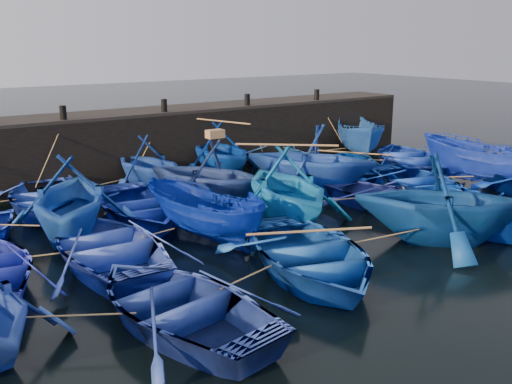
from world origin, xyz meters
TOP-DOWN VIEW (x-y plane):
  - ground at (0.00, 0.00)m, footprint 120.00×120.00m
  - quay_wall at (0.00, 10.50)m, footprint 26.00×2.50m
  - quay_top at (0.00, 10.50)m, footprint 26.00×2.50m
  - bollard_1 at (-4.00, 9.60)m, footprint 0.24×0.24m
  - bollard_2 at (0.00, 9.60)m, footprint 0.24×0.24m
  - bollard_3 at (4.00, 9.60)m, footprint 0.24×0.24m
  - bollard_4 at (8.00, 9.60)m, footprint 0.24×0.24m
  - boat_1 at (-5.49, 7.23)m, footprint 4.90×5.84m
  - boat_2 at (-1.58, 7.86)m, footprint 3.98×4.41m
  - boat_3 at (1.69, 8.14)m, footprint 4.04×4.58m
  - boat_4 at (4.55, 8.01)m, footprint 4.68×5.81m
  - boat_5 at (9.11, 7.71)m, footprint 4.20×5.08m
  - boat_7 at (-5.58, 4.12)m, footprint 5.59×5.92m
  - boat_8 at (-3.44, 4.53)m, footprint 4.20×5.41m
  - boat_9 at (-0.94, 4.62)m, footprint 5.44×5.67m
  - boat_10 at (3.14, 4.24)m, footprint 6.13×6.27m
  - boat_11 at (6.21, 5.22)m, footprint 5.18×5.51m
  - boat_12 at (8.86, 4.59)m, footprint 6.05×6.49m
  - boat_14 at (-5.49, 1.68)m, footprint 3.85×5.22m
  - boat_15 at (-2.71, 1.83)m, footprint 2.70×4.30m
  - boat_16 at (0.04, 1.70)m, footprint 4.98×5.43m
  - boat_17 at (3.75, 1.14)m, footprint 3.70×4.70m
  - boat_18 at (5.91, 1.61)m, footprint 4.78×5.75m
  - boat_19 at (9.06, 0.90)m, footprint 3.83×5.29m
  - boat_21 at (-5.51, -2.13)m, footprint 4.21×5.33m
  - boat_22 at (-1.86, -1.65)m, footprint 5.12×6.10m
  - boat_23 at (2.58, -1.95)m, footprint 6.20×6.16m
  - boat_24 at (4.69, -1.79)m, footprint 5.08×5.95m
  - wooden_crate at (-0.64, 4.62)m, footprint 0.56×0.34m
  - mooring_ropes at (0.22, 4.92)m, footprint 18.15×11.67m
  - loose_oars at (1.52, 3.35)m, footprint 10.33×11.87m

SIDE VIEW (x-z plane):
  - ground at x=0.00m, z-range 0.00..0.00m
  - boat_17 at x=3.75m, z-range 0.00..0.88m
  - boat_11 at x=6.21m, z-range 0.00..0.93m
  - boat_21 at x=-5.51m, z-range 0.00..1.00m
  - boat_18 at x=5.91m, z-range 0.00..1.03m
  - boat_8 at x=-3.44m, z-range 0.00..1.03m
  - boat_1 at x=-5.49m, z-range 0.00..1.04m
  - boat_24 at x=4.69m, z-range 0.00..1.04m
  - boat_14 at x=-5.49m, z-range 0.00..1.05m
  - boat_4 at x=4.55m, z-range 0.00..1.07m
  - boat_22 at x=-1.86m, z-range 0.00..1.09m
  - boat_12 at x=8.86m, z-range 0.00..1.10m
  - boat_15 at x=-2.71m, z-range 0.00..1.56m
  - mooring_ropes at x=0.22m, z-range -0.18..1.92m
  - boat_5 at x=9.11m, z-range 0.00..1.88m
  - boat_19 at x=9.06m, z-range 0.00..1.92m
  - boat_2 at x=-1.58m, z-range 0.00..2.04m
  - boat_3 at x=1.69m, z-range 0.00..2.24m
  - boat_9 at x=-0.94m, z-range 0.00..2.31m
  - boat_16 at x=0.04m, z-range 0.00..2.42m
  - boat_7 at x=-5.58m, z-range 0.00..2.47m
  - boat_23 at x=2.58m, z-range 0.00..2.47m
  - quay_wall at x=0.00m, z-range 0.00..2.50m
  - boat_10 at x=3.14m, z-range 0.00..2.51m
  - loose_oars at x=1.52m, z-range 0.93..2.47m
  - wooden_crate at x=-0.64m, z-range 2.31..2.58m
  - quay_top at x=0.00m, z-range 2.50..2.62m
  - bollard_1 at x=-4.00m, z-range 2.62..3.12m
  - bollard_2 at x=0.00m, z-range 2.62..3.12m
  - bollard_3 at x=4.00m, z-range 2.62..3.12m
  - bollard_4 at x=8.00m, z-range 2.62..3.12m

